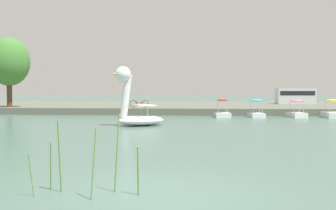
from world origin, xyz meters
TOP-DOWN VIEW (x-y plane):
  - ground_plane at (0.00, 0.00)m, footprint 511.88×511.88m
  - shore_bank_far at (0.00, 36.80)m, footprint 152.17×24.78m
  - swan_boat at (-3.04, 14.72)m, footprint 3.28×2.78m
  - pedal_boat_red at (2.46, 22.53)m, footprint 1.27×1.91m
  - pedal_boat_cyan at (5.10, 22.81)m, footprint 1.22×1.86m
  - pedal_boat_pink at (8.22, 23.00)m, footprint 1.30×2.04m
  - pedal_boat_yellow at (10.88, 22.69)m, footprint 1.36×2.39m
  - tree_broadleaf_right at (-16.91, 26.50)m, footprint 4.90×4.77m
  - bicycle_parked at (-4.78, 26.57)m, footprint 1.70×0.30m
  - parked_van at (11.68, 37.80)m, footprint 4.38×2.05m
  - reed_clump_foreground at (-1.86, -0.25)m, footprint 3.70×1.54m

SIDE VIEW (x-z plane):
  - ground_plane at x=0.00m, z-range 0.00..0.00m
  - shore_bank_far at x=0.00m, z-range 0.00..0.58m
  - pedal_boat_yellow at x=10.88m, z-range -0.32..1.12m
  - pedal_boat_pink at x=8.22m, z-range -0.27..1.10m
  - pedal_boat_red at x=2.46m, z-range -0.30..1.17m
  - pedal_boat_cyan at x=5.10m, z-range -0.26..1.16m
  - reed_clump_foreground at x=-1.86m, z-range -0.13..1.44m
  - bicycle_parked at x=-4.78m, z-range 0.58..1.25m
  - swan_boat at x=-3.04m, z-range -0.69..2.77m
  - parked_van at x=11.68m, z-range 0.66..2.44m
  - tree_broadleaf_right at x=-16.91m, z-range 1.53..7.98m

